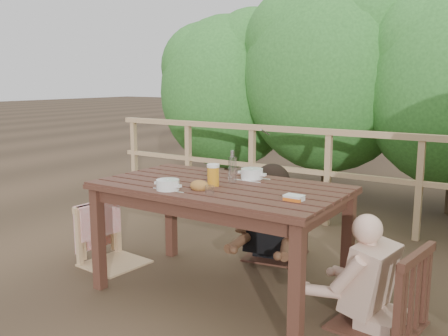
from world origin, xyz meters
The scene contains 16 objects.
ground centered at (0.00, 0.00, 0.00)m, with size 60.00×60.00×0.00m, color #4E3A28.
table centered at (0.00, 0.00, 0.39)m, with size 1.68×0.95×0.78m, color #3E2219.
chair_left centered at (-1.04, -0.02, 0.46)m, with size 0.46×0.46×0.93m, color tan.
chair_far centered at (-0.01, 0.87, 0.48)m, with size 0.48×0.48×0.96m, color #3E2219.
chair_right centered at (1.08, 0.12, 0.50)m, with size 0.50×0.50×1.01m, color #3E2219.
woman centered at (-0.01, 0.89, 0.63)m, with size 0.51×0.63×1.26m, color black, non-canonical shape.
diner_right centered at (1.11, 0.12, 0.57)m, with size 0.46×0.57×1.15m, color tan, non-canonical shape.
railing centered at (0.00, 2.00, 0.51)m, with size 5.60×0.10×1.01m, color tan.
hedge_row centered at (0.40, 3.20, 1.90)m, with size 6.60×1.60×3.80m, color #2F6B29, non-canonical shape.
soup_near centered at (-0.19, -0.33, 0.82)m, with size 0.25×0.25×0.08m, color silver.
soup_far centered at (0.09, 0.29, 0.82)m, with size 0.27×0.27×0.09m, color silver.
bread_roll centered at (-0.02, -0.22, 0.82)m, with size 0.13×0.10×0.08m, color #976023.
beer_glass centered at (-0.01, -0.06, 0.86)m, with size 0.08×0.08×0.16m, color orange.
bottle centered at (0.04, 0.09, 0.90)m, with size 0.06×0.06×0.24m, color silver.
tumbler centered at (0.11, -0.28, 0.81)m, with size 0.06×0.06×0.07m, color silver.
butter_tub centered at (0.63, -0.15, 0.80)m, with size 0.11×0.08×0.05m, color white.
Camera 1 is at (1.85, -2.77, 1.50)m, focal length 39.73 mm.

